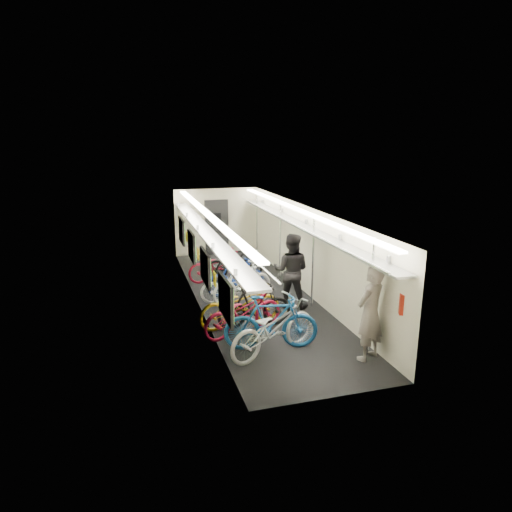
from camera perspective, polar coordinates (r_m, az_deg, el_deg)
train_car_shell at (r=12.41m, az=-2.79°, el=2.88°), size 10.00×10.00×10.00m
bicycle_0 at (r=9.07m, az=2.18°, el=-8.96°), size 2.23×1.52×1.11m
bicycle_1 at (r=9.27m, az=1.91°, el=-8.29°), size 1.99×0.88×1.15m
bicycle_2 at (r=9.95m, az=-1.63°, el=-7.04°), size 2.06×1.26×1.02m
bicycle_3 at (r=10.29m, az=-0.18°, el=-6.23°), size 1.73×0.50×1.04m
bicycle_4 at (r=10.37m, az=-2.00°, el=-6.09°), size 2.05×1.01×1.03m
bicycle_5 at (r=11.81m, az=-1.69°, el=-3.32°), size 1.87×1.10×1.08m
bicycle_6 at (r=11.77m, az=-2.74°, el=-3.82°), size 1.84×0.98×0.92m
bicycle_7 at (r=12.42m, az=-2.49°, el=-2.61°), size 1.72×0.70×1.00m
bicycle_8 at (r=13.55m, az=-4.69°, el=-1.24°), size 1.86×0.72×0.96m
bicycle_9 at (r=13.56m, az=-2.73°, el=-0.87°), size 1.89×0.69×1.11m
passenger_near at (r=9.01m, az=14.08°, el=-6.94°), size 0.82×0.71×1.88m
passenger_mid at (r=11.44m, az=4.40°, el=-1.83°), size 1.16×1.08×1.89m
backpack at (r=8.65m, az=18.36°, el=-5.79°), size 0.29×0.24×0.38m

